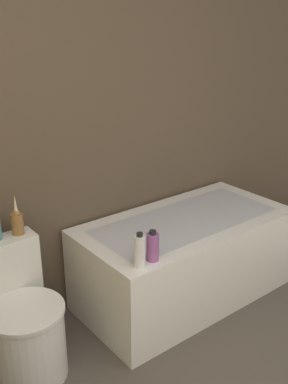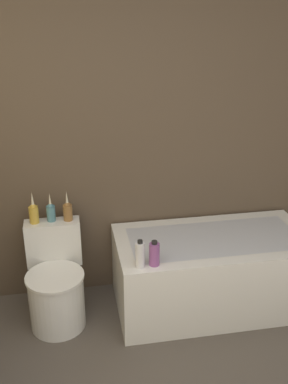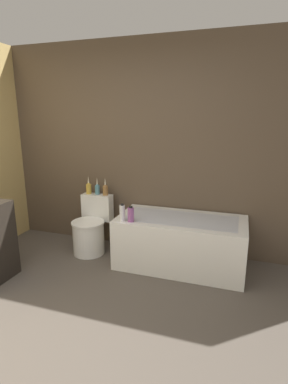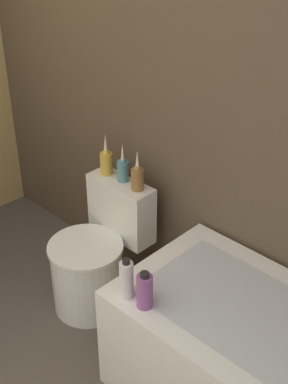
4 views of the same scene
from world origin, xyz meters
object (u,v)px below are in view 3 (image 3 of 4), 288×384
toilet (91,230)px  vase_gold (89,188)px  shampoo_bottle_short (131,214)px  vase_silver (97,189)px  bathtub (180,242)px  shampoo_bottle_tall (122,213)px  vase_bronze (105,189)px

toilet → vase_gold: (-0.12, 0.21, 0.49)m
vase_gold → shampoo_bottle_short: 0.94m
toilet → vase_silver: size_ratio=3.20×
vase_gold → vase_silver: vase_gold is taller
bathtub → toilet: bearing=179.1°
bathtub → vase_silver: size_ratio=6.56×
shampoo_bottle_tall → toilet: bearing=151.9°
toilet → bathtub: bearing=-0.9°
vase_gold → shampoo_bottle_tall: bearing=-37.0°
vase_gold → vase_bronze: vase_gold is taller
bathtub → vase_gold: vase_gold is taller
vase_gold → vase_silver: 0.12m
bathtub → shampoo_bottle_short: size_ratio=8.13×
shampoo_bottle_tall → shampoo_bottle_short: bearing=6.2°
bathtub → toilet: 1.16m
bathtub → vase_silver: (-1.16, 0.24, 0.49)m
vase_silver → vase_bronze: 0.12m
toilet → vase_gold: size_ratio=2.95×
vase_bronze → shampoo_bottle_tall: 0.69m
bathtub → vase_gold: (-1.28, 0.23, 0.49)m
toilet → vase_bronze: 0.55m
bathtub → vase_silver: 1.29m
vase_silver → vase_bronze: size_ratio=0.96×
vase_gold → shampoo_bottle_tall: size_ratio=1.20×
vase_gold → shampoo_bottle_short: vase_gold is taller
shampoo_bottle_short → vase_bronze: bearing=136.9°
bathtub → shampoo_bottle_short: 0.68m
toilet → vase_gold: bearing=119.2°
vase_bronze → shampoo_bottle_tall: (0.44, -0.52, -0.11)m
vase_gold → vase_silver: bearing=5.2°
bathtub → vase_bronze: bearing=167.4°
bathtub → vase_gold: bearing=169.7°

